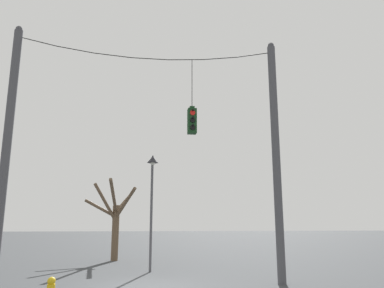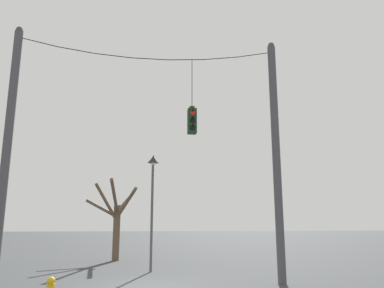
{
  "view_description": "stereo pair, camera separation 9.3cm",
  "coord_description": "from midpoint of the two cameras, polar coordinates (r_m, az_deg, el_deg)",
  "views": [
    {
      "loc": [
        -0.22,
        -14.09,
        2.19
      ],
      "look_at": [
        1.69,
        -0.12,
        5.2
      ],
      "focal_mm": 35.0,
      "sensor_mm": 36.0,
      "label": 1
    },
    {
      "loc": [
        -0.13,
        -14.1,
        2.19
      ],
      "look_at": [
        1.69,
        -0.12,
        5.2
      ],
      "focal_mm": 35.0,
      "sensor_mm": 36.0,
      "label": 2
    }
  ],
  "objects": [
    {
      "name": "ground_plane",
      "position": [
        14.27,
        -7.09,
        -20.79
      ],
      "size": [
        200.0,
        200.0,
        0.0
      ],
      "primitive_type": "plane",
      "color": "#383A3D"
    },
    {
      "name": "utility_pole_left",
      "position": [
        15.03,
        -26.22,
        -0.73
      ],
      "size": [
        0.31,
        0.31,
        9.66
      ],
      "color": "#4C4C51",
      "rests_on": "ground_plane"
    },
    {
      "name": "utility_pole_right",
      "position": [
        15.15,
        12.89,
        -1.75
      ],
      "size": [
        0.31,
        0.31,
        9.66
      ],
      "color": "#4C4C51",
      "rests_on": "ground_plane"
    },
    {
      "name": "span_wire",
      "position": [
        15.47,
        -6.22,
        13.45
      ],
      "size": [
        10.11,
        0.03,
        0.63
      ],
      "color": "black"
    },
    {
      "name": "traffic_light_over_intersection",
      "position": [
        14.63,
        0.19,
        3.61
      ],
      "size": [
        0.34,
        0.46,
        3.07
      ],
      "color": "#143819"
    },
    {
      "name": "street_lamp",
      "position": [
        18.02,
        -5.86,
        -5.83
      ],
      "size": [
        0.53,
        0.91,
        5.4
      ],
      "color": "#515156",
      "rests_on": "ground_plane"
    },
    {
      "name": "bare_tree",
      "position": [
        23.71,
        -11.44,
        -11.19
      ],
      "size": [
        3.19,
        4.05,
        4.7
      ],
      "color": "brown",
      "rests_on": "ground_plane"
    }
  ]
}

